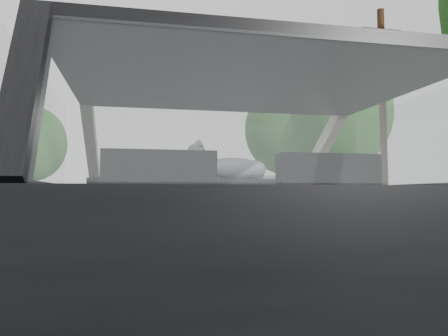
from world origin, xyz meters
name	(u,v)px	position (x,y,z in m)	size (l,w,h in m)	color
subject_car	(229,226)	(0.00, 0.00, 0.72)	(1.80, 4.00, 1.45)	black
dashboard	(210,202)	(0.00, 0.62, 0.85)	(1.58, 0.45, 0.30)	black
driver_seat	(158,198)	(-0.40, -0.29, 0.88)	(0.50, 0.72, 0.42)	black
passenger_seat	(319,198)	(0.40, -0.29, 0.88)	(0.50, 0.72, 0.42)	black
steering_wheel	(153,191)	(-0.40, 0.33, 0.92)	(0.36, 0.36, 0.04)	black
cat	(234,167)	(0.18, 0.66, 1.09)	(0.62, 0.19, 0.28)	slate
guardrail	(299,206)	(4.30, 10.00, 0.58)	(0.05, 90.00, 0.32)	gray
other_car	(150,199)	(0.13, 16.84, 0.74)	(1.78, 4.51, 1.48)	#A9A9A9
highway_sign	(302,187)	(7.41, 17.56, 1.32)	(0.11, 1.06, 2.64)	#1A672F
utility_pole	(383,115)	(7.35, 10.34, 3.50)	(0.23, 0.23, 7.01)	black
tree_1	(341,135)	(10.60, 19.73, 4.20)	(5.55, 5.55, 8.41)	#174715
tree_2	(314,159)	(10.17, 22.43, 3.09)	(4.08, 4.08, 6.18)	#174715
tree_3	(284,147)	(12.06, 33.35, 5.07)	(6.70, 6.70, 10.15)	#174715
tree_6	(33,158)	(-7.89, 31.82, 3.63)	(4.79, 4.79, 7.26)	#174715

